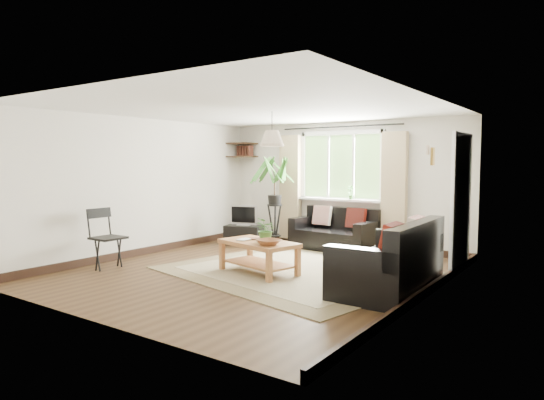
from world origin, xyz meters
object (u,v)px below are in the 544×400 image
Objects in this scene: sofa_back at (334,230)px; coffee_table at (259,257)px; folding_chair at (108,239)px; tv_stand at (244,235)px; palm_stand at (275,201)px; sofa_right at (388,257)px.

sofa_back reaches higher than coffee_table.
folding_chair is (-2.07, -3.42, 0.09)m from sofa_back.
palm_stand is at bearing 10.95° from tv_stand.
folding_chair is (-0.90, -3.17, -0.41)m from palm_stand.
palm_stand is at bearing 119.06° from coffee_table.
folding_chair is (-0.35, -2.90, 0.27)m from tv_stand.
sofa_right is at bearing -44.16° from sofa_back.
tv_stand is 0.92m from palm_stand.
palm_stand reaches higher than folding_chair.
folding_chair reaches higher than tv_stand.
palm_stand is (0.55, 0.27, 0.68)m from tv_stand.
sofa_back is 1.34× the size of coffee_table.
sofa_right is 3.65m from palm_stand.
coffee_table is at bearing -60.94° from palm_stand.
palm_stand is (-1.17, -0.25, 0.51)m from sofa_back.
sofa_back is 1.70× the size of folding_chair.
palm_stand is (-3.08, 1.92, 0.45)m from sofa_right.
sofa_right is 1.55× the size of coffee_table.
sofa_back reaches higher than tv_stand.
palm_stand reaches higher than sofa_back.
sofa_back is 4.00m from folding_chair.
sofa_right is at bearing -39.89° from tv_stand.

